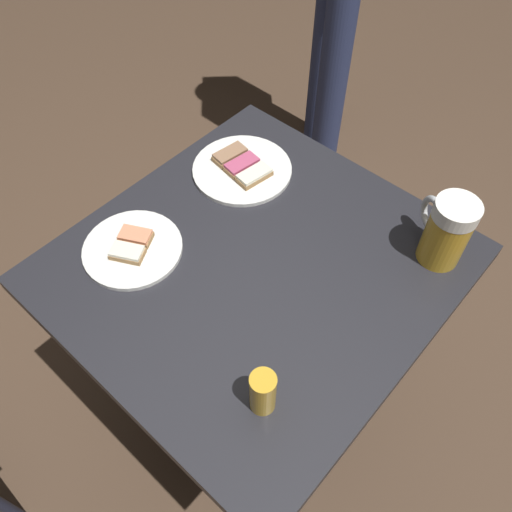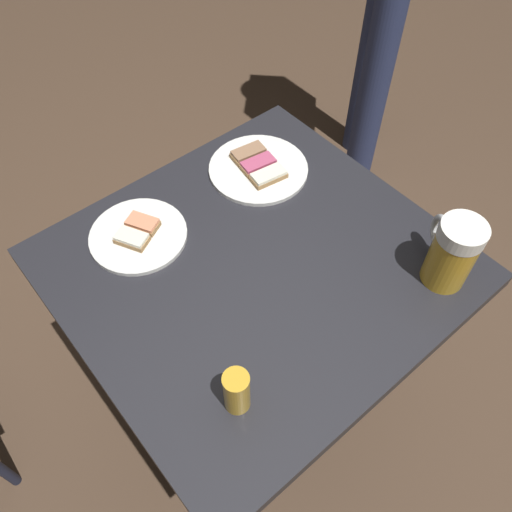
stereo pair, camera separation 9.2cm
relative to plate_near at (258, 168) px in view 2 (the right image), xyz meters
name	(u,v)px [view 2 (the right image)]	position (x,y,z in m)	size (l,w,h in m)	color
ground_plane	(256,398)	(-0.21, 0.18, -0.74)	(6.00, 6.00, 0.00)	#4C3828
cafe_table	(256,302)	(-0.21, 0.18, -0.17)	(0.73, 0.77, 0.73)	black
plate_near	(258,168)	(0.00, 0.00, 0.00)	(0.24, 0.24, 0.03)	white
plate_far	(138,235)	(0.01, 0.33, 0.00)	(0.21, 0.21, 0.03)	white
beer_mug	(452,252)	(-0.47, -0.09, 0.07)	(0.13, 0.10, 0.16)	gold
beer_glass_small	(237,391)	(-0.42, 0.40, 0.04)	(0.05, 0.05, 0.10)	gold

